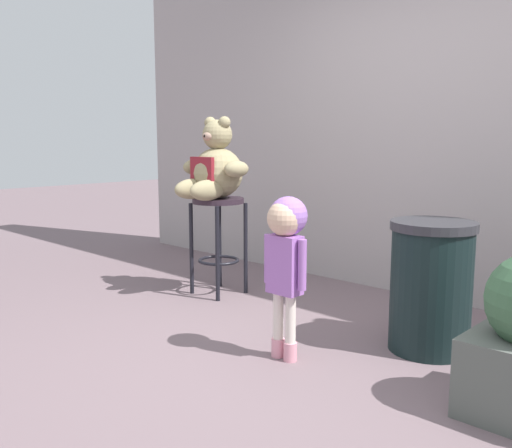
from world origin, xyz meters
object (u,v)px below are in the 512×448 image
bar_stool_with_teddy (218,225)px  teddy_bear (215,169)px  trash_bin (431,286)px  child_walking (286,242)px

bar_stool_with_teddy → teddy_bear: (0.00, -0.03, 0.44)m
bar_stool_with_teddy → trash_bin: size_ratio=1.01×
trash_bin → teddy_bear: bearing=-178.5°
bar_stool_with_teddy → child_walking: bearing=-27.6°
child_walking → trash_bin: bearing=-175.3°
teddy_bear → child_walking: 1.42m
bar_stool_with_teddy → trash_bin: (1.76, 0.01, -0.16)m
child_walking → bar_stool_with_teddy: bearing=-74.9°
bar_stool_with_teddy → trash_bin: bearing=0.4°
bar_stool_with_teddy → child_walking: child_walking is taller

